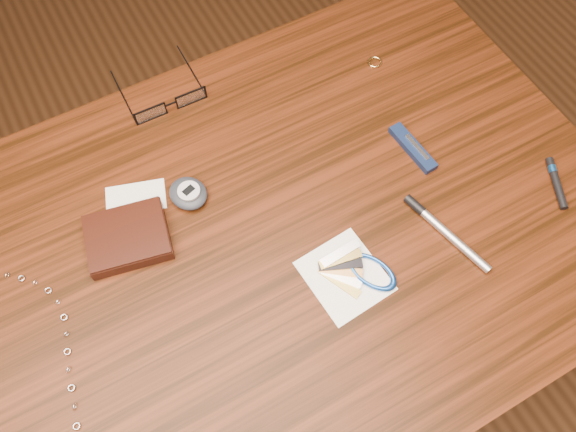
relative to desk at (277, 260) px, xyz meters
name	(u,v)px	position (x,y,z in m)	size (l,w,h in m)	color
ground	(281,356)	(0.00, 0.00, -0.65)	(3.80, 3.80, 0.00)	#472814
desk	(277,260)	(0.00, 0.00, 0.00)	(1.00, 0.70, 0.75)	#391609
wallet_and_card	(128,236)	(-0.19, 0.09, 0.11)	(0.15, 0.15, 0.02)	black
eyeglasses	(169,103)	(-0.04, 0.28, 0.11)	(0.12, 0.13, 0.03)	black
gold_ring	(375,62)	(0.30, 0.20, 0.10)	(0.02, 0.02, 0.00)	#E0B160
pedometer	(188,193)	(-0.08, 0.11, 0.11)	(0.07, 0.07, 0.02)	#23252D
notepad_keys	(357,272)	(0.07, -0.11, 0.11)	(0.13, 0.12, 0.01)	silver
pocket_knife	(413,148)	(0.25, 0.02, 0.11)	(0.03, 0.10, 0.01)	#0B1932
silver_pen	(440,227)	(0.21, -0.11, 0.11)	(0.05, 0.15, 0.01)	#B2B1B6
black_blue_pen	(556,181)	(0.40, -0.13, 0.11)	(0.05, 0.08, 0.01)	black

